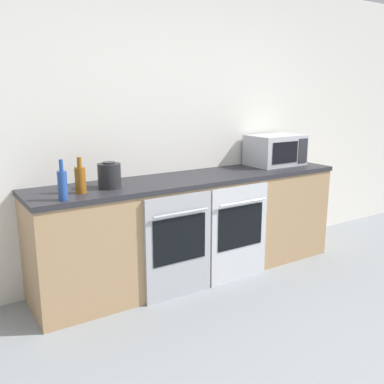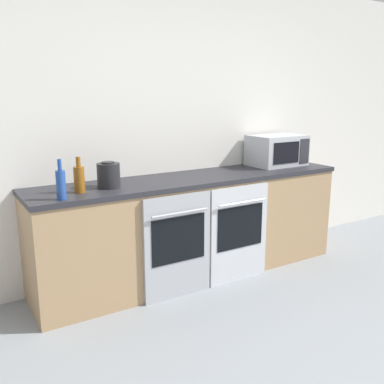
% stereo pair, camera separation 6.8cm
% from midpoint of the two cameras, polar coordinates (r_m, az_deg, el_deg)
% --- Properties ---
extents(wall_back, '(10.00, 0.06, 2.60)m').
position_cam_midpoint_polar(wall_back, '(3.87, -2.87, 8.78)').
color(wall_back, silver).
rests_on(wall_back, ground_plane).
extents(counter_back, '(2.82, 0.61, 0.89)m').
position_cam_midpoint_polar(counter_back, '(3.76, -0.28, -4.58)').
color(counter_back, tan).
rests_on(counter_back, ground_plane).
extents(oven_left, '(0.58, 0.06, 0.83)m').
position_cam_midpoint_polar(oven_left, '(3.36, -2.34, -7.24)').
color(oven_left, '#A8AAAF').
rests_on(oven_left, ground_plane).
extents(oven_right, '(0.58, 0.06, 0.83)m').
position_cam_midpoint_polar(oven_right, '(3.68, 5.78, -5.45)').
color(oven_right, silver).
rests_on(oven_right, ground_plane).
extents(microwave, '(0.53, 0.38, 0.29)m').
position_cam_midpoint_polar(microwave, '(4.30, 10.59, 5.52)').
color(microwave, '#B7BABF').
rests_on(microwave, counter_back).
extents(bottle_amber, '(0.08, 0.08, 0.26)m').
position_cam_midpoint_polar(bottle_amber, '(3.14, -15.28, 1.67)').
color(bottle_amber, '#8C5114').
rests_on(bottle_amber, counter_back).
extents(bottle_blue, '(0.06, 0.06, 0.28)m').
position_cam_midpoint_polar(bottle_blue, '(2.96, -17.52, 0.97)').
color(bottle_blue, '#234793').
rests_on(bottle_blue, counter_back).
extents(kettle, '(0.17, 0.17, 0.20)m').
position_cam_midpoint_polar(kettle, '(3.26, -11.54, 2.16)').
color(kettle, '#232326').
rests_on(kettle, counter_back).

